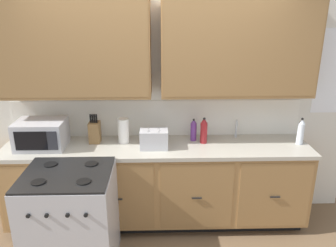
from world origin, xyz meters
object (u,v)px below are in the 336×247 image
Objects in this scene: toaster at (154,139)px; paper_towel_roll at (124,131)px; stove_range at (71,220)px; knife_block at (95,132)px; bottle_clear at (301,131)px; microwave at (41,134)px; bottle_violet at (194,130)px; bottle_red at (204,131)px.

toaster is 0.36m from paper_towel_roll.
knife_block is at bearing 81.34° from stove_range.
bottle_clear is (1.83, -0.09, 0.01)m from paper_towel_roll.
bottle_clear reaches higher than stove_range.
microwave is 2.01× the size of bottle_violet.
microwave reaches higher than bottle_red.
bottle_clear is (2.25, 0.64, 0.58)m from stove_range.
stove_range is 1.50m from bottle_violet.
bottle_red is at bearing -2.61° from paper_towel_roll.
knife_block is at bearing 177.14° from bottle_clear.
knife_block is (0.11, 0.74, 0.56)m from stove_range.
paper_towel_roll is at bearing 153.13° from toaster.
stove_range is 0.94m from knife_block.
bottle_clear is at bearing -6.65° from bottle_violet.
bottle_red is (0.52, 0.12, 0.04)m from toaster.
toaster is 0.90× the size of knife_block.
knife_block reaches higher than stove_range.
bottle_clear is at bearing -2.92° from paper_towel_roll.
microwave is 1.71× the size of toaster.
paper_towel_roll is (0.30, -0.01, 0.01)m from knife_block.
knife_block reaches higher than microwave.
bottle_red is (1.14, -0.05, 0.02)m from knife_block.
knife_block is 1.30× the size of bottle_violet.
stove_range is at bearing -57.39° from microwave.
toaster is at bearing -154.88° from bottle_violet.
bottle_red is at bearing -35.99° from bottle_violet.
toaster reaches higher than stove_range.
knife_block is 1.04m from bottle_violet.
stove_range is 1.55m from bottle_red.
bottle_violet is (1.16, 0.77, 0.56)m from stove_range.
knife_block reaches higher than paper_towel_roll.
stove_range is 1.98× the size of microwave.
microwave is at bearing -174.74° from bottle_violet.
toaster is at bearing -166.56° from bottle_red.
bottle_violet is at bearing 2.65° from paper_towel_roll.
stove_range is 2.41m from bottle_clear.
knife_block is 0.30m from paper_towel_roll.
toaster is (0.74, 0.57, 0.54)m from stove_range.
bottle_clear is (1.10, -0.13, 0.02)m from bottle_violet.
bottle_red reaches higher than bottle_violet.
paper_towel_roll is (0.42, 0.73, 0.58)m from stove_range.
toaster is 1.00× the size of bottle_clear.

